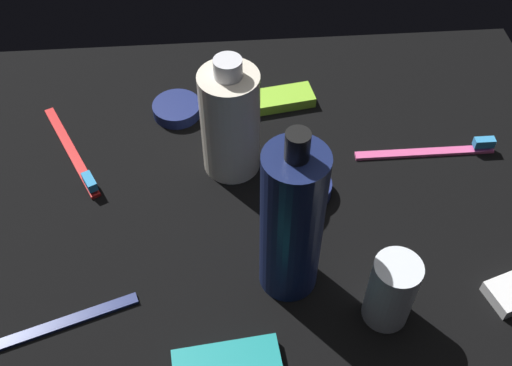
% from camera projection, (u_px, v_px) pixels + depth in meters
% --- Properties ---
extents(ground_plane, '(0.84, 0.64, 0.01)m').
position_uv_depth(ground_plane, '(256.00, 202.00, 0.73)').
color(ground_plane, black).
extents(lotion_bottle, '(0.06, 0.06, 0.22)m').
position_uv_depth(lotion_bottle, '(292.00, 223.00, 0.58)').
color(lotion_bottle, '#141E4A').
rests_on(lotion_bottle, ground_plane).
extents(bodywash_bottle, '(0.07, 0.07, 0.16)m').
position_uv_depth(bodywash_bottle, '(230.00, 122.00, 0.71)').
color(bodywash_bottle, silver).
rests_on(bodywash_bottle, ground_plane).
extents(deodorant_stick, '(0.05, 0.05, 0.09)m').
position_uv_depth(deodorant_stick, '(391.00, 291.00, 0.59)').
color(deodorant_stick, silver).
rests_on(deodorant_stick, ground_plane).
extents(toothbrush_red, '(0.09, 0.17, 0.02)m').
position_uv_depth(toothbrush_red, '(73.00, 154.00, 0.76)').
color(toothbrush_red, red).
rests_on(toothbrush_red, ground_plane).
extents(toothbrush_pink, '(0.18, 0.01, 0.02)m').
position_uv_depth(toothbrush_pink, '(434.00, 150.00, 0.77)').
color(toothbrush_pink, '#E55999').
rests_on(toothbrush_pink, ground_plane).
extents(toothbrush_navy, '(0.17, 0.07, 0.02)m').
position_uv_depth(toothbrush_navy, '(39.00, 330.00, 0.60)').
color(toothbrush_navy, navy).
rests_on(toothbrush_navy, ground_plane).
extents(snack_bar_lime, '(0.11, 0.06, 0.01)m').
position_uv_depth(snack_bar_lime, '(276.00, 100.00, 0.83)').
color(snack_bar_lime, '#8CD133').
rests_on(snack_bar_lime, ground_plane).
extents(snack_bar_teal, '(0.11, 0.05, 0.01)m').
position_uv_depth(snack_bar_teal, '(227.00, 364.00, 0.58)').
color(snack_bar_teal, teal).
rests_on(snack_bar_teal, ground_plane).
extents(cream_tin_left, '(0.07, 0.07, 0.02)m').
position_uv_depth(cream_tin_left, '(177.00, 109.00, 0.82)').
color(cream_tin_left, navy).
rests_on(cream_tin_left, ground_plane).
extents(cream_tin_right, '(0.06, 0.06, 0.02)m').
position_uv_depth(cream_tin_right, '(305.00, 188.00, 0.72)').
color(cream_tin_right, navy).
rests_on(cream_tin_right, ground_plane).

